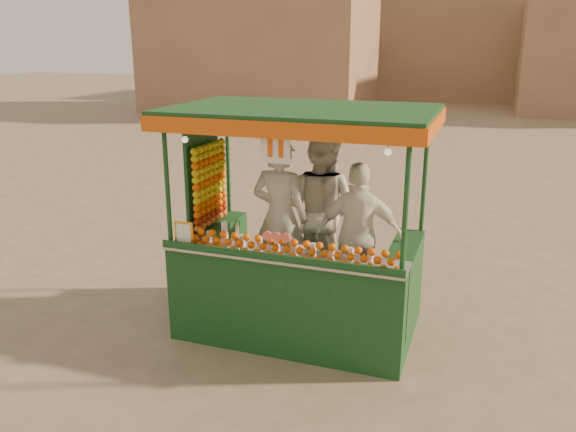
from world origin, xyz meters
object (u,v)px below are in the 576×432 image
(vendor_middle, at_px, (321,210))
(vendor_right, at_px, (359,236))
(juice_cart, at_px, (292,263))
(vendor_left, at_px, (280,218))

(vendor_middle, height_order, vendor_right, vendor_middle)
(juice_cart, distance_m, vendor_right, 0.80)
(vendor_left, relative_size, vendor_middle, 0.97)
(vendor_left, bearing_deg, vendor_right, -177.08)
(vendor_middle, bearing_deg, vendor_left, 58.17)
(juice_cart, relative_size, vendor_right, 1.69)
(juice_cart, relative_size, vendor_middle, 1.45)
(juice_cart, relative_size, vendor_left, 1.50)
(juice_cart, bearing_deg, vendor_middle, 80.11)
(juice_cart, height_order, vendor_left, juice_cart)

